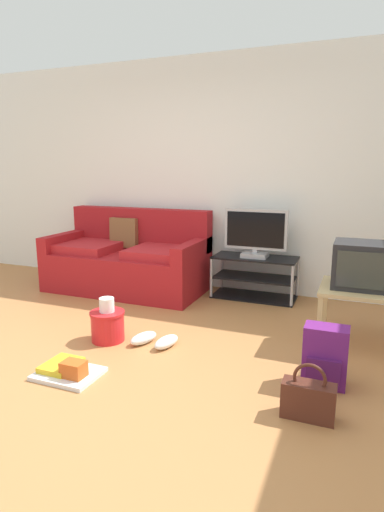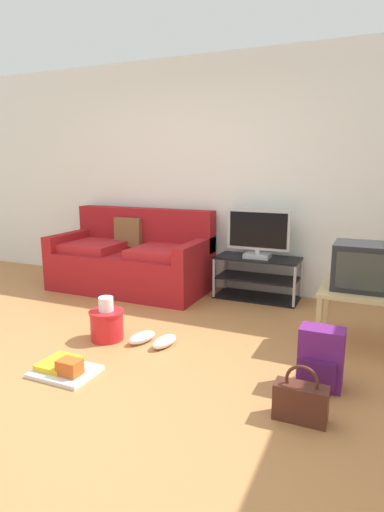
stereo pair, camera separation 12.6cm
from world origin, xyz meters
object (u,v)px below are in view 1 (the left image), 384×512
Objects in this scene: handbag at (308,399)px; side_table at (358,295)px; couch at (129,261)px; cleaning_bucket at (108,323)px; crt_tv at (361,265)px; flat_tv at (255,234)px; sneakers_pair at (155,340)px; tv_stand at (255,277)px; backpack at (325,356)px; floor_tray at (68,370)px.

side_table is at bearing 79.71° from handbag.
cleaning_bucket is (0.63, -1.44, -0.19)m from couch.
flat_tv is at bearing 141.07° from crt_tv.
cleaning_bucket is (-0.86, -1.63, -0.58)m from flat_tv.
flat_tv is 1.72× the size of sneakers_pair.
tv_stand reaches higher than sneakers_pair.
couch is 4.43× the size of backpack.
flat_tv reaches higher than sneakers_pair.
crt_tv is 0.98m from backpack.
floor_tray reaches higher than sneakers_pair.
backpack is 1.20× the size of handbag.
crt_tv reaches higher than tv_stand.
couch is 3.07m from handbag.
couch is at bearing -171.74° from tv_stand.
tv_stand is (1.49, 0.22, -0.11)m from couch.
side_table is 1.50× the size of sneakers_pair.
couch is 4.88× the size of cleaning_bucket.
couch is 1.75m from sneakers_pair.
tv_stand is at bearing 90.00° from flat_tv.
handbag is at bearing -17.27° from cleaning_bucket.
backpack is at bearing -32.54° from couch.
side_table is at bearing 36.39° from floor_tray.
couch is 2.67m from side_table.
sneakers_pair is (-1.36, 0.15, -0.16)m from backpack.
couch reaches higher than tv_stand.
tv_stand is 1.87m from cleaning_bucket.
couch is 4.19× the size of floor_tray.
backpack is at bearing -62.23° from flat_tv.
cleaning_bucket is 0.86× the size of floor_tray.
couch is 2.85m from backpack.
crt_tv reaches higher than handbag.
cleaning_bucket reaches higher than floor_tray.
flat_tv is 2.50m from floor_tray.
handbag is at bearing -24.47° from sneakers_pair.
tv_stand is 2.30× the size of sneakers_pair.
side_table reaches higher than handbag.
cleaning_bucket is at bearing -159.29° from side_table.
cleaning_bucket is (-1.95, -0.75, -0.52)m from crt_tv.
tv_stand is 2.10× the size of floor_tray.
floor_tray is (0.71, -2.08, -0.31)m from couch.
flat_tv is 1.77m from sneakers_pair.
sneakers_pair is (-1.31, 0.59, -0.08)m from handbag.
backpack is (2.40, -1.53, -0.14)m from couch.
side_table is (1.09, -0.89, -0.32)m from flat_tv.
floor_tray is at bearing -82.90° from cleaning_bucket.
cleaning_bucket is (-1.72, 0.53, 0.03)m from handbag.
floor_tray is (-1.64, -0.11, -0.08)m from handbag.
floor_tray is (-0.33, -0.70, -0.00)m from sneakers_pair.
backpack reaches higher than cleaning_bucket.
crt_tv is at bearing 21.13° from cleaning_bucket.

